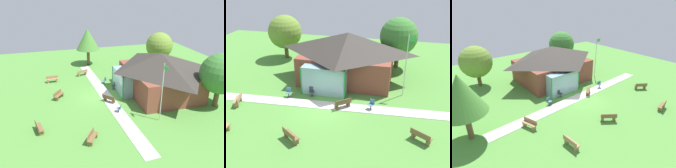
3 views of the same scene
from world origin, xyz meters
TOP-DOWN VIEW (x-y plane):
  - ground_plane at (0.00, 0.00)m, footprint 44.00×44.00m
  - pavilion at (0.57, 6.51)m, footprint 9.83×8.67m
  - footpath at (0.00, 0.46)m, footprint 21.93×2.60m
  - flagpole at (6.30, 3.94)m, footprint 0.64×0.08m
  - bench_mid_left at (-7.26, -1.07)m, footprint 0.91×1.56m
  - bench_front_center at (-0.94, -4.74)m, footprint 1.48×1.23m
  - bench_front_right at (5.06, -6.81)m, footprint 1.56×0.76m
  - bench_lawn_far_right at (7.62, -2.73)m, footprint 1.50×1.18m
  - bench_front_left at (-5.91, -5.21)m, footprint 0.53×1.52m
  - bench_rear_near_path at (1.50, 0.38)m, footprint 1.42×1.31m
  - patio_chair_west at (-3.64, 1.21)m, footprint 0.52×0.52m
  - patio_chair_lawn_spare at (3.82, 0.79)m, footprint 0.59×0.59m
  - patio_chair_porch_left at (-1.67, 1.84)m, footprint 0.57×0.57m
  - tree_behind_pavilion_right at (5.35, 10.76)m, footprint 4.08×4.08m
  - tree_behind_pavilion_left at (-8.04, 10.91)m, footprint 3.99×3.99m
  - tree_west_hedge at (-11.73, 0.68)m, footprint 3.54×3.54m

SIDE VIEW (x-z plane):
  - ground_plane at x=0.00m, z-range 0.00..0.00m
  - footpath at x=0.00m, z-range 0.00..0.03m
  - bench_mid_left at x=-7.26m, z-range -0.02..0.82m
  - bench_front_center at x=-0.94m, z-range -0.02..0.82m
  - bench_front_right at x=5.06m, z-range -0.02..0.82m
  - bench_lawn_far_right at x=7.62m, z-range -0.02..0.82m
  - bench_front_left at x=-5.91m, z-range -0.02..0.82m
  - bench_rear_near_path at x=1.50m, z-range -0.02..0.82m
  - patio_chair_west at x=-3.64m, z-range -0.01..0.85m
  - patio_chair_lawn_spare at x=3.82m, z-range -0.01..0.85m
  - patio_chair_porch_left at x=-1.67m, z-range -0.01..0.85m
  - pavilion at x=0.57m, z-range 0.09..4.84m
  - flagpole at x=6.30m, z-range 0.29..5.87m
  - tree_behind_pavilion_left at x=-8.04m, z-range 0.61..5.84m
  - tree_behind_pavilion_right at x=5.35m, z-range 0.76..6.39m
  - tree_west_hedge at x=-11.73m, z-range 1.21..6.89m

